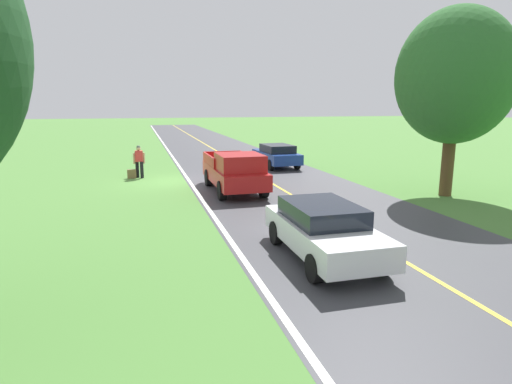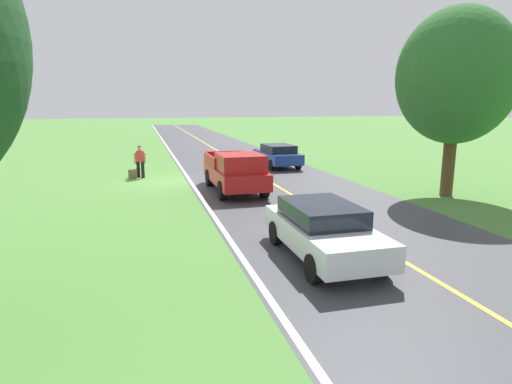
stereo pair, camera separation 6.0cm
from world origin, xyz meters
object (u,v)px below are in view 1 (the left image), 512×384
(hitchhiker_walking, at_px, (139,160))
(sedan_ahead_same_lane, at_px, (324,229))
(tree_far_side_near, at_px, (455,77))
(sedan_near_oncoming, at_px, (277,155))
(suitcase_carried, at_px, (132,174))
(pickup_truck_passing, at_px, (235,171))

(hitchhiker_walking, distance_m, sedan_ahead_same_lane, 14.63)
(tree_far_side_near, height_order, sedan_near_oncoming, tree_far_side_near)
(suitcase_carried, relative_size, sedan_ahead_same_lane, 0.11)
(hitchhiker_walking, distance_m, tree_far_side_near, 15.73)
(sedan_near_oncoming, relative_size, sedan_ahead_same_lane, 1.01)
(hitchhiker_walking, bearing_deg, tree_far_side_near, 147.26)
(hitchhiker_walking, relative_size, tree_far_side_near, 0.22)
(sedan_near_oncoming, distance_m, sedan_ahead_same_lane, 16.32)
(suitcase_carried, xyz_separation_m, pickup_truck_passing, (-4.55, 5.01, 0.73))
(hitchhiker_walking, relative_size, suitcase_carried, 3.66)
(suitcase_carried, height_order, sedan_near_oncoming, sedan_near_oncoming)
(suitcase_carried, relative_size, pickup_truck_passing, 0.09)
(pickup_truck_passing, bearing_deg, tree_far_side_near, 160.26)
(pickup_truck_passing, height_order, sedan_near_oncoming, pickup_truck_passing)
(hitchhiker_walking, bearing_deg, sedan_ahead_same_lane, 107.89)
(suitcase_carried, distance_m, sedan_ahead_same_lane, 14.67)
(suitcase_carried, bearing_deg, pickup_truck_passing, 39.04)
(pickup_truck_passing, bearing_deg, sedan_ahead_same_lane, 92.34)
(suitcase_carried, bearing_deg, sedan_near_oncoming, 99.87)
(sedan_ahead_same_lane, bearing_deg, tree_far_side_near, -145.51)
(hitchhiker_walking, distance_m, sedan_near_oncoming, 8.59)
(pickup_truck_passing, xyz_separation_m, tree_far_side_near, (-8.65, 3.11, 4.05))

